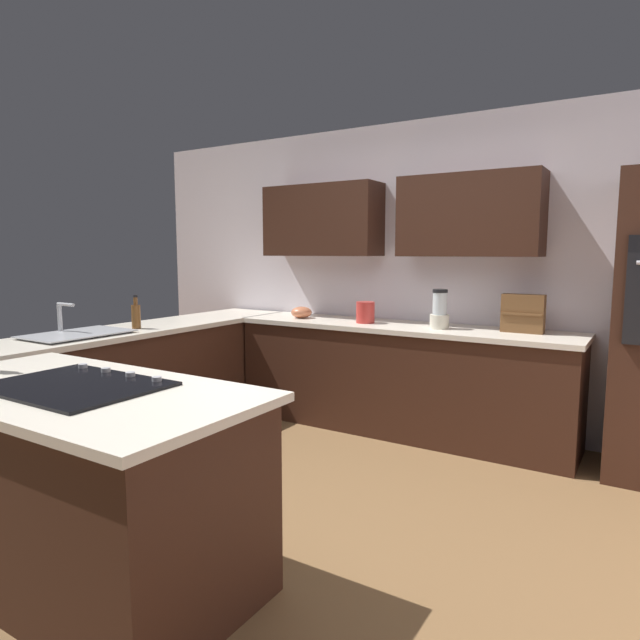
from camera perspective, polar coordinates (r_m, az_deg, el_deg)
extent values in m
plane|color=brown|center=(3.30, -3.05, -19.86)|extent=(14.00, 14.00, 0.00)
cube|color=silver|center=(4.82, 11.33, 4.65)|extent=(6.00, 0.10, 2.60)
cube|color=#381E14|center=(4.48, 15.34, 10.48)|extent=(1.10, 0.34, 0.63)
cube|color=#381E14|center=(5.04, 0.23, 10.33)|extent=(1.10, 0.34, 0.63)
cube|color=#381E14|center=(4.62, 8.23, -6.29)|extent=(2.80, 0.60, 0.86)
cube|color=silver|center=(4.54, 8.33, -0.75)|extent=(2.84, 0.64, 0.04)
cube|color=#381E14|center=(4.71, -17.67, -6.30)|extent=(0.60, 2.90, 0.86)
cube|color=silver|center=(4.63, -17.88, -0.87)|extent=(0.64, 2.94, 0.04)
cube|color=#381E14|center=(2.82, -23.76, -15.74)|extent=(1.68, 0.81, 0.86)
cube|color=silver|center=(2.68, -24.25, -6.81)|extent=(1.76, 0.89, 0.04)
cube|color=#515456|center=(4.36, -22.18, -1.15)|extent=(0.40, 0.30, 0.02)
cube|color=#515456|center=(4.18, -25.95, -1.69)|extent=(0.40, 0.30, 0.02)
cube|color=#B7BABF|center=(4.27, -24.03, -1.30)|extent=(0.46, 0.70, 0.01)
cylinder|color=#B7BABF|center=(4.42, -25.55, 0.11)|extent=(0.03, 0.03, 0.22)
cylinder|color=#B7BABF|center=(4.34, -25.05, 1.49)|extent=(0.18, 0.02, 0.02)
cube|color=black|center=(2.67, -24.28, -6.25)|extent=(0.76, 0.56, 0.01)
cylinder|color=#B2B2B7|center=(2.59, -16.70, -5.91)|extent=(0.04, 0.04, 0.02)
cylinder|color=#B2B2B7|center=(2.73, -19.21, -5.37)|extent=(0.04, 0.04, 0.02)
cylinder|color=#B2B2B7|center=(2.87, -21.49, -4.87)|extent=(0.04, 0.04, 0.02)
cylinder|color=#B2B2B7|center=(3.01, -23.54, -4.42)|extent=(0.04, 0.04, 0.02)
cylinder|color=beige|center=(4.37, 12.37, -0.16)|extent=(0.15, 0.15, 0.11)
cylinder|color=silver|center=(4.35, 12.42, 1.69)|extent=(0.11, 0.11, 0.17)
cylinder|color=black|center=(4.35, 12.45, 2.99)|extent=(0.12, 0.12, 0.03)
ellipsoid|color=#CC724C|center=(4.95, -1.95, 0.81)|extent=(0.19, 0.19, 0.10)
cube|color=brown|center=(4.31, 20.45, 0.64)|extent=(0.30, 0.10, 0.29)
cube|color=brown|center=(4.26, 20.30, 0.57)|extent=(0.29, 0.02, 0.02)
cylinder|color=red|center=(4.62, 4.76, 0.81)|extent=(0.16, 0.16, 0.18)
cylinder|color=brown|center=(4.50, -18.67, 0.33)|extent=(0.07, 0.07, 0.19)
cylinder|color=brown|center=(4.49, -18.73, 1.88)|extent=(0.03, 0.03, 0.06)
cylinder|color=black|center=(4.49, -18.75, 2.39)|extent=(0.03, 0.03, 0.02)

